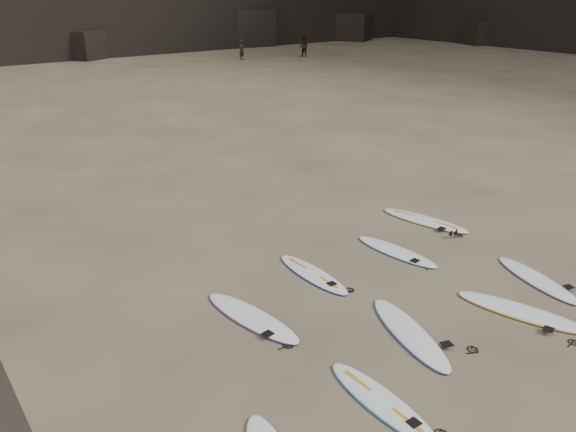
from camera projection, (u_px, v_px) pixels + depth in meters
name	position (u px, v px, depth m)	size (l,w,h in m)	color
ground	(448.00, 327.00, 10.60)	(240.00, 240.00, 0.00)	#897559
surfboard_1	(381.00, 401.00, 8.66)	(0.55, 2.28, 0.08)	white
surfboard_2	(410.00, 333.00, 10.35)	(0.60, 2.52, 0.09)	white
surfboard_3	(521.00, 311.00, 11.02)	(0.61, 2.55, 0.09)	white
surfboard_4	(537.00, 279.00, 12.23)	(0.55, 2.30, 0.08)	white
surfboard_5	(252.00, 317.00, 10.83)	(0.60, 2.50, 0.09)	white
surfboard_6	(313.00, 274.00, 12.45)	(0.54, 2.27, 0.08)	white
surfboard_7	(396.00, 251.00, 13.50)	(0.56, 2.31, 0.08)	white
surfboard_8	(425.00, 220.00, 15.26)	(0.62, 2.56, 0.09)	white
person_a	(242.00, 50.00, 47.36)	(0.60, 0.40, 1.65)	black
person_b	(304.00, 46.00, 49.05)	(0.92, 0.72, 1.90)	black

